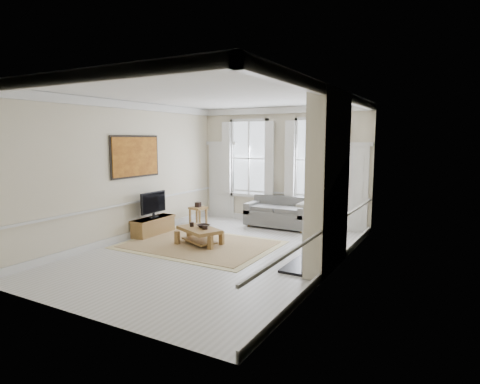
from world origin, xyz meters
The scene contains 23 objects.
floor centered at (0.00, 0.00, 0.00)m, with size 7.20×7.20×0.00m, color #B7B5AD.
ceiling centered at (0.00, 0.00, 3.40)m, with size 7.20×7.20×0.00m, color white.
back_wall centered at (0.00, 3.60, 1.70)m, with size 5.20×5.20×0.00m, color beige.
left_wall centered at (-2.60, 0.00, 1.70)m, with size 7.20×7.20×0.00m, color beige.
right_wall centered at (2.60, 0.00, 1.70)m, with size 7.20×7.20×0.00m, color beige.
window_left centered at (-1.05, 3.55, 1.90)m, with size 1.26×0.20×2.20m, color #B2BCC6, non-canonical shape.
window_right centered at (1.05, 3.55, 1.90)m, with size 1.26×0.20×2.20m, color #B2BCC6, non-canonical shape.
door_left centered at (-2.05, 3.56, 1.15)m, with size 0.90×0.08×2.30m, color silver.
door_right centered at (2.05, 3.56, 1.15)m, with size 0.90×0.08×2.30m, color silver.
painting centered at (-2.56, 0.30, 2.05)m, with size 0.05×1.66×1.06m, color orange.
chimney_breast centered at (2.43, 0.20, 1.70)m, with size 0.35×1.70×3.38m, color beige.
hearth centered at (2.00, 0.20, 0.03)m, with size 0.55×1.50×0.05m, color black.
fireplace centered at (2.20, 0.20, 0.73)m, with size 0.21×1.45×1.33m.
mirror centered at (2.21, 0.20, 2.05)m, with size 0.06×1.26×1.06m, color #B78F32.
sofa centered at (0.17, 3.11, 0.36)m, with size 1.83×0.89×0.86m.
side_table centered at (-2.04, 2.25, 0.41)m, with size 0.49×0.49×0.51m.
rug centered at (-0.69, 0.36, 0.01)m, with size 3.50×2.60×0.02m, color olive.
coffee_table centered at (-0.69, 0.36, 0.33)m, with size 1.26×1.04×0.41m.
ceramic_pot_a centered at (-0.94, 0.41, 0.46)m, with size 0.10×0.10×0.10m, color black.
ceramic_pot_b centered at (-0.49, 0.31, 0.46)m, with size 0.13×0.13×0.09m, color black.
bowl centered at (-0.64, 0.46, 0.45)m, with size 0.29×0.29×0.07m, color black.
tv_stand centered at (-2.34, 0.64, 0.23)m, with size 0.41×1.26×0.45m, color olive.
tv centered at (-2.32, 0.64, 0.85)m, with size 0.08×0.90×0.68m.
Camera 1 is at (4.63, -7.22, 2.51)m, focal length 30.00 mm.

